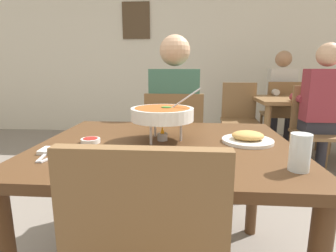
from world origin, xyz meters
TOP-DOWN VIEW (x-y plane):
  - cafe_rear_partition at (0.00, 3.34)m, footprint 10.00×0.10m
  - picture_frame_hung at (-0.76, 3.28)m, footprint 0.44×0.03m
  - dining_table_main at (0.00, 0.00)m, footprint 1.18×0.99m
  - chair_diner_main at (-0.00, 0.78)m, footprint 0.44×0.44m
  - diner_main at (0.00, 0.81)m, footprint 0.40×0.45m
  - curry_bowl at (-0.02, 0.05)m, footprint 0.33×0.30m
  - rice_plate at (0.06, -0.33)m, footprint 0.24×0.24m
  - appetizer_plate at (0.39, 0.04)m, footprint 0.24×0.24m
  - sauce_dish at (-0.35, -0.02)m, footprint 0.09×0.09m
  - napkin_folded at (-0.45, -0.18)m, footprint 0.12×0.09m
  - fork_utensil at (-0.47, -0.23)m, footprint 0.04×0.17m
  - spoon_utensil at (-0.42, -0.23)m, footprint 0.05×0.17m
  - drink_glass at (0.49, -0.31)m, footprint 0.07×0.07m
  - dining_table_far at (1.40, 2.07)m, footprint 1.00×0.80m
  - chair_bg_left at (1.39, 1.55)m, footprint 0.44×0.44m
  - chair_bg_middle at (1.37, 2.56)m, footprint 0.47×0.47m
  - chair_bg_right at (0.73, 2.14)m, footprint 0.46×0.46m
  - patron_bg_left at (1.40, 1.52)m, footprint 0.40×0.45m
  - patron_bg_middle at (1.39, 2.65)m, footprint 0.40×0.45m

SIDE VIEW (x-z plane):
  - chair_diner_main at x=0.00m, z-range 0.06..0.96m
  - chair_bg_left at x=1.39m, z-range 0.06..0.96m
  - chair_bg_middle at x=1.37m, z-range 0.06..0.96m
  - chair_bg_right at x=0.73m, z-range 0.06..0.96m
  - dining_table_far at x=1.40m, z-range 0.24..0.97m
  - dining_table_main at x=0.00m, z-range 0.26..0.99m
  - fork_utensil at x=-0.47m, z-range 0.73..0.74m
  - spoon_utensil at x=-0.42m, z-range 0.73..0.74m
  - napkin_folded at x=-0.45m, z-range 0.73..0.75m
  - sauce_dish at x=-0.35m, z-range 0.73..0.75m
  - diner_main at x=0.00m, z-range 0.09..1.40m
  - patron_bg_left at x=1.40m, z-range 0.09..1.40m
  - patron_bg_middle at x=1.39m, z-range 0.09..1.40m
  - rice_plate at x=0.06m, z-range 0.72..0.78m
  - appetizer_plate at x=0.39m, z-range 0.72..0.78m
  - drink_glass at x=0.49m, z-range 0.72..0.85m
  - curry_bowl at x=-0.02m, z-range 0.73..0.99m
  - cafe_rear_partition at x=0.00m, z-range 0.00..3.00m
  - picture_frame_hung at x=-0.76m, z-range 1.54..2.10m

